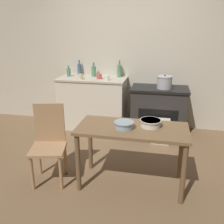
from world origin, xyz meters
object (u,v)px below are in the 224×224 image
stove (158,110)px  bottle_mid_left (79,69)px  mixing_bowl_small (124,124)px  bottle_left (94,71)px  work_table (132,136)px  cup_center_right (107,78)px  stock_pot (165,82)px  bottle_far_left (119,71)px  bottle_center_left (69,72)px  flour_sack (161,131)px  cup_mid_right (99,76)px  chair (49,141)px  mixing_bowl_large (151,123)px  cup_center (81,77)px

stove → bottle_mid_left: 1.66m
mixing_bowl_small → bottle_left: 2.07m
work_table → cup_center_right: (-0.63, 1.51, 0.36)m
stock_pot → bottle_mid_left: 1.61m
bottle_far_left → bottle_mid_left: 0.77m
stove → bottle_far_left: 1.00m
bottle_center_left → bottle_far_left: bearing=7.3°
flour_sack → bottle_center_left: bottle_center_left is taller
cup_mid_right → cup_center_right: bearing=-31.4°
chair → mixing_bowl_large: 1.23m
work_table → mixing_bowl_large: 0.26m
cup_center → cup_center_right: bearing=1.3°
stove → bottle_center_left: 1.78m
flour_sack → cup_center_right: 1.27m
bottle_far_left → cup_mid_right: bearing=-142.8°
stock_pot → mixing_bowl_large: bearing=-94.8°
stove → cup_center: 1.49m
bottle_mid_left → cup_center: 0.42m
bottle_left → cup_mid_right: bearing=-52.7°
mixing_bowl_large → mixing_bowl_small: (-0.29, -0.11, -0.00)m
stove → cup_center: (-1.36, -0.19, 0.58)m
chair → bottle_far_left: 2.07m
bottle_mid_left → cup_mid_right: bottle_mid_left is taller
chair → stock_pot: 2.20m
bottle_center_left → cup_center: bearing=-36.9°
work_table → bottle_far_left: bearing=104.7°
mixing_bowl_large → chair: bearing=-172.8°
mixing_bowl_small → bottle_center_left: bearing=126.8°
flour_sack → bottle_left: bottle_left is taller
flour_sack → cup_mid_right: 1.42m
cup_center → stock_pot: bearing=5.1°
bottle_center_left → chair: bearing=-77.0°
mixing_bowl_small → bottle_left: bottle_left is taller
flour_sack → cup_mid_right: (-1.12, 0.38, 0.79)m
mixing_bowl_large → cup_center: 1.94m
work_table → bottle_center_left: (-1.41, 1.73, 0.39)m
stove → stock_pot: bearing=-38.6°
flour_sack → bottle_far_left: bottle_far_left is taller
bottle_far_left → bottle_center_left: bottle_far_left is taller
stock_pot → bottle_mid_left: bearing=170.6°
bottle_mid_left → bottle_center_left: (-0.16, -0.16, -0.03)m
cup_center → cup_mid_right: size_ratio=1.03×
flour_sack → cup_center: (-1.42, 0.27, 0.79)m
chair → bottle_mid_left: 2.06m
chair → bottle_center_left: (-0.42, 1.81, 0.52)m
bottle_mid_left → bottle_left: bearing=-13.4°
flour_sack → cup_mid_right: bearing=161.3°
cup_center_right → bottle_mid_left: bearing=148.7°
work_table → cup_center_right: bearing=112.8°
flour_sack → mixing_bowl_small: 1.46m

